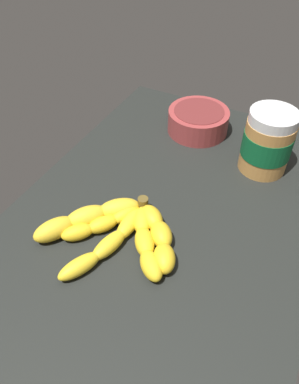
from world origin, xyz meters
The scene contains 4 objects.
ground_plane centered at (0.00, 0.00, -2.04)cm, with size 95.83×56.23×4.08cm, color black.
banana_bunch centered at (2.56, -5.20, 1.70)cm, with size 22.05×26.50×3.73cm.
peanut_butter_jar centered at (-28.29, 12.23, 6.64)cm, with size 10.15×10.15×13.64cm.
small_bowl centered at (-34.78, -5.24, 2.87)cm, with size 14.35×14.35×5.57cm.
Camera 1 is at (37.87, 19.06, 52.49)cm, focal length 34.94 mm.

